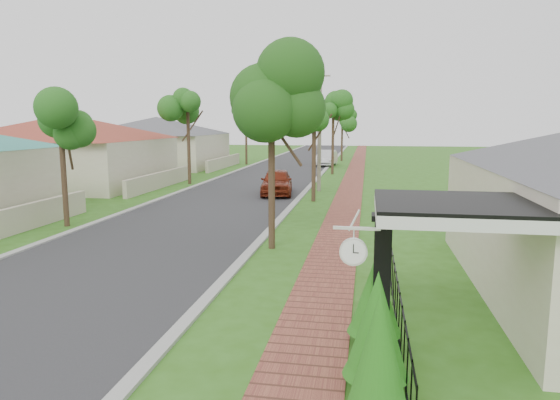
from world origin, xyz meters
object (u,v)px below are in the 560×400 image
Objects in this scene: near_tree at (271,101)px; parked_car_white at (326,158)px; parked_car_red at (277,182)px; utility_pole at (319,130)px; station_clock at (354,250)px; porch_post at (381,291)px.

parked_car_white is at bearing 91.48° from near_tree.
utility_pole is at bearing 33.32° from parked_car_red.
station_clock reaches higher than parked_car_red.
parked_car_red is 5.37× the size of station_clock.
station_clock is (4.88, -19.45, 1.22)m from parked_car_red.
near_tree reaches higher than porch_post.
parked_car_white is (-4.15, 38.64, -0.39)m from porch_post.
parked_car_white is 31.97m from near_tree.
porch_post is at bearing 38.85° from station_clock.
utility_pole is (-3.16, 21.00, 2.52)m from porch_post.
parked_car_white is at bearing 96.13° from porch_post.
porch_post is 0.59× the size of parked_car_red.
parked_car_red is at bearing -89.49° from parked_car_white.
station_clock is at bearing -141.15° from porch_post.
parked_car_red is at bearing -138.81° from utility_pole.
porch_post is 21.39m from utility_pole.
utility_pole reaches higher than parked_car_white.
station_clock is at bearing -83.79° from parked_car_red.
near_tree is 14.11m from utility_pole.
near_tree is at bearing 111.13° from station_clock.
utility_pole reaches higher than porch_post.
utility_pole is at bearing 89.29° from near_tree.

